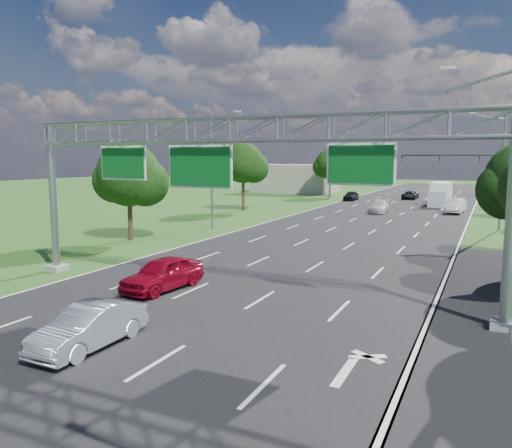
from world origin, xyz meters
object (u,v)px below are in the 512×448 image
Objects in this scene: red_coupe at (163,273)px; silver_sedan at (89,327)px; traffic_signal at (467,166)px; box_truck at (440,194)px; sign_gantry at (235,143)px.

silver_sedan is at bearing -67.07° from red_coupe.
red_coupe is 1.06× the size of silver_sedan.
traffic_signal reaches higher than silver_sedan.
red_coupe is (-10.66, -53.82, -4.38)m from traffic_signal.
sign_gantry is at bearing -93.15° from box_truck.
silver_sedan is at bearing -97.93° from traffic_signal.
sign_gantry reaches higher than box_truck.
red_coupe is 51.58m from box_truck.
box_truck is (7.77, 50.98, 0.65)m from red_coupe.
sign_gantry is at bearing 18.94° from red_coupe.
silver_sedan is (-8.48, -60.91, -4.45)m from traffic_signal.
red_coupe reaches higher than silver_sedan.
sign_gantry reaches higher than silver_sedan.
sign_gantry is 7.09m from red_coupe.
red_coupe is at bearing -101.20° from traffic_signal.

